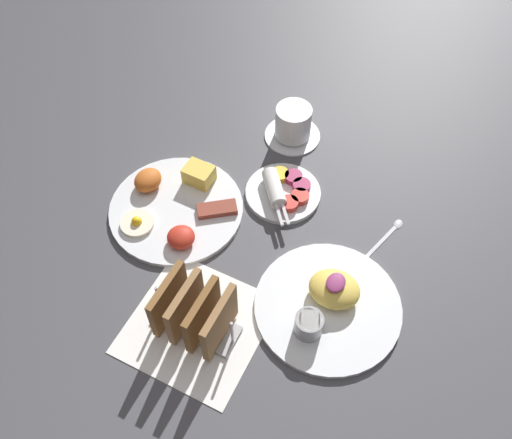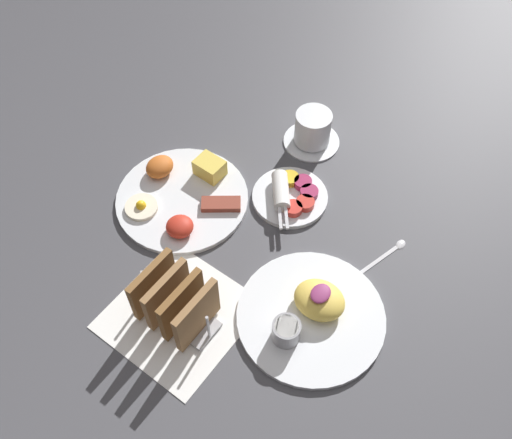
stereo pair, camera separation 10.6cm
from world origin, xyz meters
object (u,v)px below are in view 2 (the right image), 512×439
(plate_condiments, at_px, (290,195))
(coffee_cup, at_px, (313,130))
(plate_foreground, at_px, (311,313))
(toast_rack, at_px, (175,301))
(plate_breakfast, at_px, (182,195))

(plate_condiments, xyz_separation_m, coffee_cup, (0.15, 0.05, 0.02))
(plate_condiments, bearing_deg, plate_foreground, -137.84)
(plate_condiments, distance_m, plate_foreground, 0.26)
(toast_rack, xyz_separation_m, coffee_cup, (0.48, 0.04, -0.02))
(plate_condiments, distance_m, coffee_cup, 0.16)
(plate_condiments, xyz_separation_m, toast_rack, (-0.32, 0.01, 0.04))
(plate_foreground, height_order, coffee_cup, coffee_cup)
(plate_foreground, bearing_deg, toast_rack, 125.48)
(plate_breakfast, bearing_deg, plate_foreground, -100.69)
(plate_breakfast, relative_size, toast_rack, 1.76)
(coffee_cup, bearing_deg, toast_rack, -175.23)
(plate_breakfast, bearing_deg, toast_rack, -140.70)
(plate_condiments, height_order, toast_rack, toast_rack)
(plate_condiments, bearing_deg, plate_breakfast, 126.42)
(plate_breakfast, xyz_separation_m, coffee_cup, (0.28, -0.12, 0.02))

